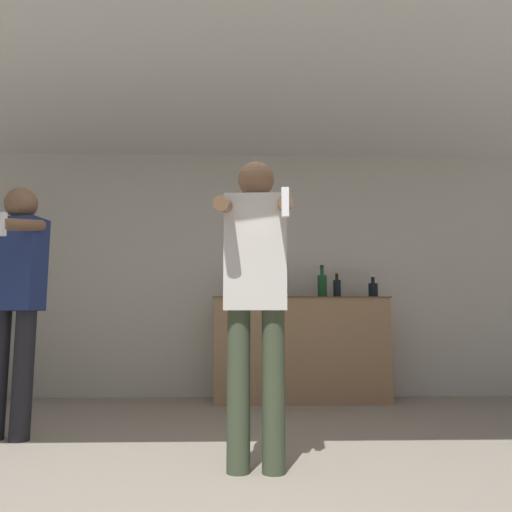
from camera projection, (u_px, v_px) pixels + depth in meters
The scene contains 10 objects.
wall_back at pixel (226, 272), 5.25m from camera, with size 7.00×0.06×2.55m.
ceiling_slab at pixel (221, 82), 3.81m from camera, with size 7.00×3.72×0.05m.
counter at pixel (300, 349), 4.87m from camera, with size 1.68×0.57×0.99m.
bottle_short_whiskey at pixel (257, 289), 4.92m from camera, with size 0.06×0.06×0.22m.
bottle_dark_rum at pixel (276, 287), 4.93m from camera, with size 0.07×0.07×0.28m.
bottle_brown_liquor at pixel (322, 285), 4.95m from camera, with size 0.09×0.09×0.33m.
bottle_red_label at pixel (337, 288), 4.95m from camera, with size 0.08×0.08×0.26m.
bottle_tall_gin at pixel (373, 289), 4.96m from camera, with size 0.09×0.09×0.24m.
person_woman_foreground at pixel (256, 285), 2.61m from camera, with size 0.41×0.44×1.61m.
person_man_side at pixel (15, 290), 3.30m from camera, with size 0.46×0.56×1.66m.
Camera 1 is at (0.16, -2.00, 0.74)m, focal length 35.00 mm.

